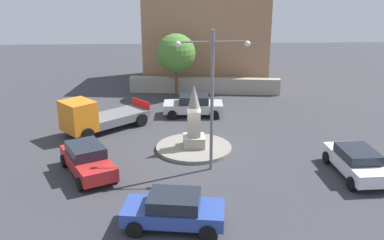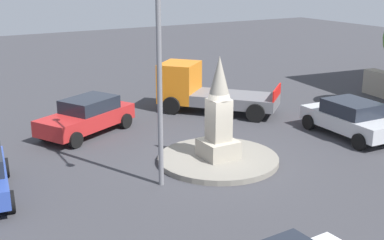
# 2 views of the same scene
# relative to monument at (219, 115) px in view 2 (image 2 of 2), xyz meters

# --- Properties ---
(ground_plane) EXTENTS (80.00, 80.00, 0.00)m
(ground_plane) POSITION_rel_monument_xyz_m (0.00, 0.00, -1.72)
(ground_plane) COLOR #38383D
(traffic_island) EXTENTS (4.29, 4.29, 0.19)m
(traffic_island) POSITION_rel_monument_xyz_m (0.00, 0.00, -1.63)
(traffic_island) COLOR gray
(traffic_island) RESTS_ON ground
(monument) EXTENTS (1.20, 1.20, 3.60)m
(monument) POSITION_rel_monument_xyz_m (0.00, 0.00, 0.00)
(monument) COLOR #9E9687
(monument) RESTS_ON traffic_island
(streetlamp) EXTENTS (3.51, 0.28, 7.03)m
(streetlamp) POSITION_rel_monument_xyz_m (0.74, -2.64, 2.56)
(streetlamp) COLOR slate
(streetlamp) RESTS_ON ground
(car_silver_waiting) EXTENTS (4.19, 2.14, 1.48)m
(car_silver_waiting) POSITION_rel_monument_xyz_m (0.28, 6.23, -0.96)
(car_silver_waiting) COLOR #B7BABF
(car_silver_waiting) RESTS_ON ground
(car_red_passing) EXTENTS (3.44, 4.56, 1.49)m
(car_red_passing) POSITION_rel_monument_xyz_m (-5.42, -2.91, -0.95)
(car_red_passing) COLOR #B22323
(car_red_passing) RESTS_ON ground
(truck_orange_near_island) EXTENTS (5.48, 5.13, 2.28)m
(truck_orange_near_island) POSITION_rel_monument_xyz_m (-5.97, 3.04, -0.69)
(truck_orange_near_island) COLOR orange
(truck_orange_near_island) RESTS_ON ground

